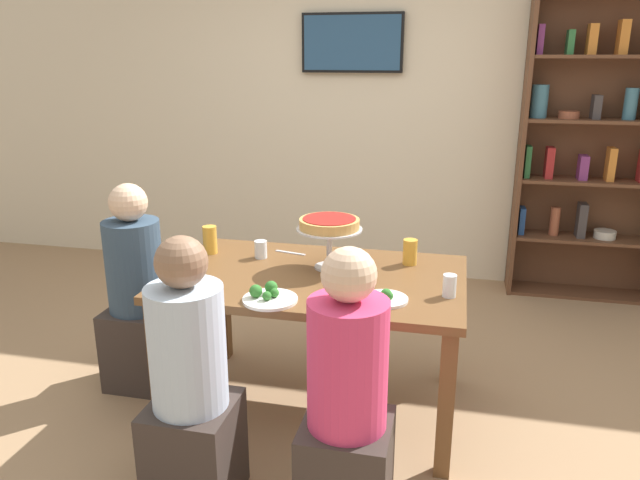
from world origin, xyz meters
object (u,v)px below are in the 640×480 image
deep_dish_pizza_stand (329,227)px  television (352,43)px  diner_head_west (138,302)px  dining_table (316,292)px  salad_plate_near_diner (268,296)px  cutlery_fork_near (329,303)px  bookshelf (598,146)px  diner_near_right (347,414)px  water_glass_clear_far (449,286)px  cutlery_knife_near (290,253)px  water_glass_clear_near (261,249)px  diner_near_left (191,395)px  beer_glass_amber_tall (410,252)px  beer_glass_amber_short (210,240)px  salad_plate_far_diner (385,298)px

deep_dish_pizza_stand → television: bearing=97.2°
diner_head_west → deep_dish_pizza_stand: size_ratio=3.46×
dining_table → salad_plate_near_diner: (-0.13, -0.36, 0.11)m
cutlery_fork_near → television: bearing=109.5°
bookshelf → diner_near_right: bearing=-115.4°
water_glass_clear_far → cutlery_knife_near: bearing=153.2°
deep_dish_pizza_stand → water_glass_clear_far: 0.68m
dining_table → water_glass_clear_near: bearing=151.3°
diner_near_left → diner_near_right: size_ratio=1.00×
television → beer_glass_amber_tall: size_ratio=5.95×
beer_glass_amber_short → diner_near_left: bearing=-72.2°
bookshelf → beer_glass_amber_short: size_ratio=14.52×
television → cutlery_fork_near: size_ratio=4.41×
cutlery_knife_near → cutlery_fork_near: bearing=131.4°
diner_near_left → diner_near_right: (0.63, 0.01, 0.00)m
television → deep_dish_pizza_stand: bearing=-82.8°
diner_near_left → salad_plate_near_diner: size_ratio=4.67×
water_glass_clear_far → diner_near_right: bearing=-118.0°
dining_table → salad_plate_far_diner: salad_plate_far_diner is taller
beer_glass_amber_short → beer_glass_amber_tall: bearing=3.2°
diner_head_west → beer_glass_amber_short: size_ratio=7.55×
dining_table → salad_plate_near_diner: size_ratio=5.94×
diner_head_west → bookshelf: bearing=37.1°
salad_plate_near_diner → water_glass_clear_near: water_glass_clear_near is taller
bookshelf → salad_plate_far_diner: size_ratio=10.59×
beer_glass_amber_short → water_glass_clear_near: (0.30, -0.01, -0.03)m
diner_head_west → cutlery_fork_near: 1.23m
diner_head_west → beer_glass_amber_tall: size_ratio=8.63×
salad_plate_near_diner → cutlery_knife_near: 0.67m
beer_glass_amber_tall → diner_near_left: bearing=-125.8°
dining_table → diner_head_west: bearing=179.1°
salad_plate_far_diner → water_glass_clear_near: (-0.73, 0.45, 0.03)m
dining_table → bookshelf: bookshelf is taller
television → salad_plate_far_diner: (0.59, -2.36, -1.12)m
diner_head_west → salad_plate_near_diner: (0.88, -0.38, 0.27)m
television → diner_head_west: television is taller
cutlery_knife_near → water_glass_clear_near: bearing=52.1°
salad_plate_far_diner → salad_plate_near_diner: bearing=-168.1°
diner_near_left → cutlery_fork_near: size_ratio=6.39×
diner_near_left → beer_glass_amber_tall: size_ratio=8.63×
diner_near_right → water_glass_clear_far: 0.79m
water_glass_clear_near → beer_glass_amber_short: bearing=177.4°
bookshelf → cutlery_fork_near: bookshelf is taller
salad_plate_near_diner → water_glass_clear_far: water_glass_clear_far is taller
salad_plate_near_diner → water_glass_clear_near: 0.60m
diner_near_right → beer_glass_amber_tall: (0.13, 1.05, 0.32)m
diner_head_west → beer_glass_amber_tall: diner_head_west is taller
salad_plate_far_diner → dining_table: bearing=145.8°
diner_head_west → diner_near_right: 1.54m
diner_head_west → cutlery_knife_near: diner_head_west is taller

